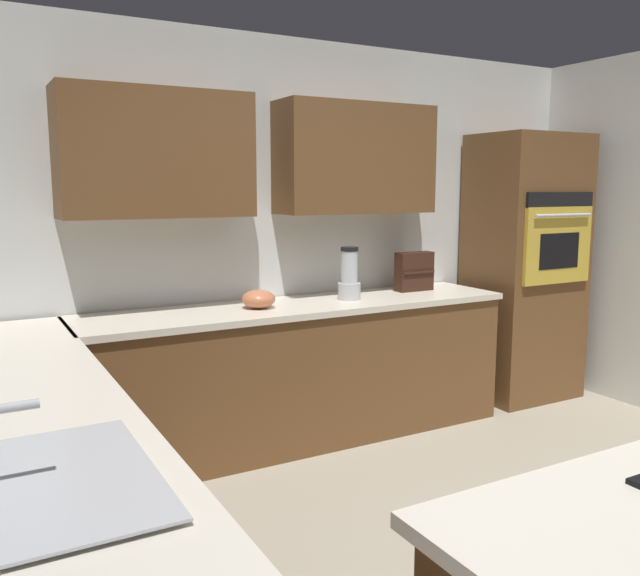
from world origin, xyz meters
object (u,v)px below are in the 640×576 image
(blender, at_px, (349,277))
(wall_oven, at_px, (525,268))
(sink_unit, at_px, (54,481))
(spice_rack, at_px, (414,272))
(mixing_bowl, at_px, (259,299))

(blender, bearing_deg, wall_oven, -179.68)
(wall_oven, height_order, sink_unit, wall_oven)
(sink_unit, bearing_deg, spice_rack, -142.04)
(wall_oven, distance_m, sink_unit, 4.19)
(wall_oven, relative_size, blender, 5.84)
(blender, distance_m, mixing_bowl, 0.66)
(sink_unit, bearing_deg, blender, -136.15)
(spice_rack, bearing_deg, mixing_bowl, 4.25)
(wall_oven, relative_size, spice_rack, 7.26)
(mixing_bowl, bearing_deg, wall_oven, -179.77)
(wall_oven, relative_size, mixing_bowl, 9.88)
(blender, distance_m, spice_rack, 0.61)
(sink_unit, relative_size, mixing_bowl, 3.41)
(mixing_bowl, relative_size, spice_rack, 0.74)
(sink_unit, relative_size, spice_rack, 2.51)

